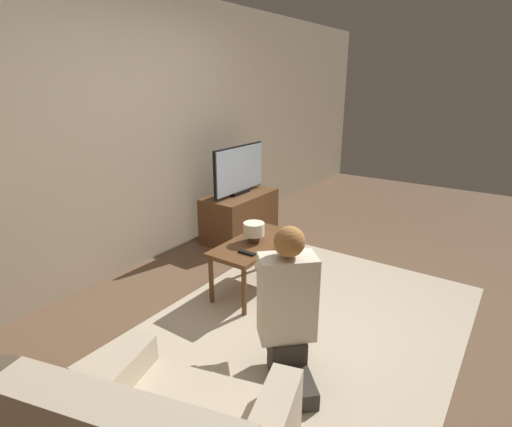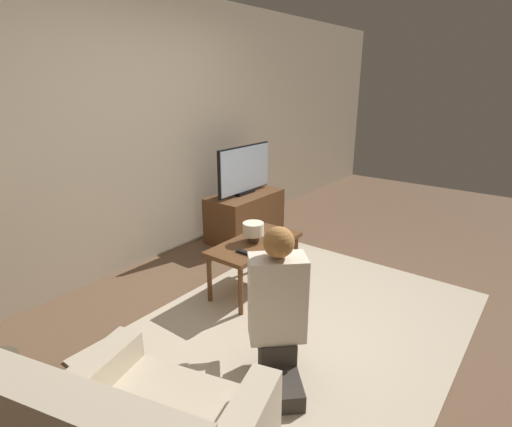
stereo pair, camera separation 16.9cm
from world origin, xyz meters
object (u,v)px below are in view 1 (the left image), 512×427
Objects in this scene: person_kneeling at (287,305)px; table_lamp at (254,230)px; tv at (239,170)px; coffee_table at (256,248)px.

person_kneeling is 5.45× the size of table_lamp.
tv is 1.34m from coffee_table.
person_kneeling is 1.09m from table_lamp.
tv is 0.88× the size of person_kneeling.
person_kneeling is (-0.76, -0.76, 0.09)m from coffee_table.
tv is 0.97× the size of coffee_table.
tv is at bearing 42.44° from table_lamp.
coffee_table is at bearing -88.94° from person_kneeling.
tv is 2.38m from person_kneeling.
coffee_table is 0.16m from table_lamp.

